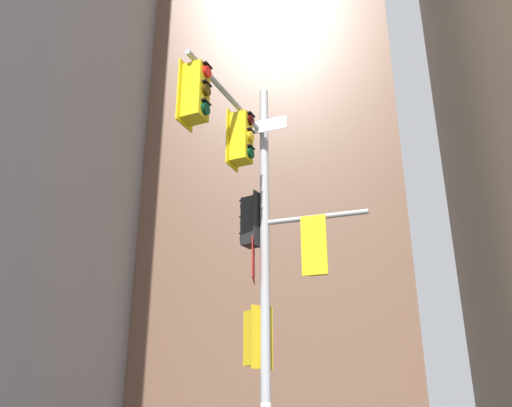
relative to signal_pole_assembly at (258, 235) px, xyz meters
The scene contains 2 objects.
building_mid_block 24.58m from the signal_pole_assembly, 94.29° to the left, with size 13.99×13.99×36.72m, color brown.
signal_pole_assembly is the anchor object (origin of this frame).
Camera 1 is at (0.85, -10.02, 2.27)m, focal length 38.01 mm.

